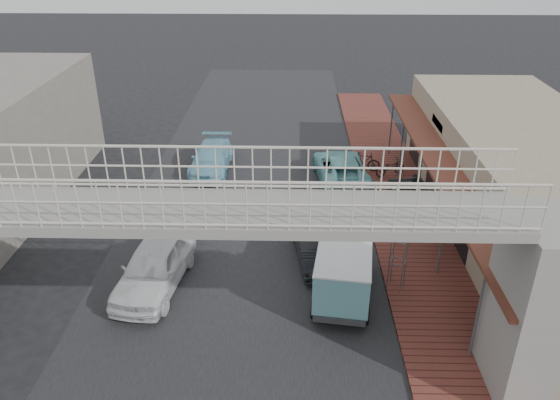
{
  "coord_description": "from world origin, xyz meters",
  "views": [
    {
      "loc": [
        1.81,
        -14.86,
        11.05
      ],
      "look_at": [
        1.38,
        3.1,
        1.8
      ],
      "focal_mm": 35.0,
      "sensor_mm": 36.0,
      "label": 1
    }
  ],
  "objects_px": {
    "angkot_curb": "(341,169)",
    "motorcycle_far": "(364,162)",
    "angkot_far": "(211,158)",
    "angkot_van": "(344,265)",
    "dark_sedan": "(315,242)",
    "motorcycle_near": "(390,167)",
    "white_hatchback": "(154,266)",
    "street_clock": "(401,234)",
    "arrow_sign": "(420,188)"
  },
  "relations": [
    {
      "from": "dark_sedan",
      "to": "angkot_van",
      "type": "distance_m",
      "value": 2.47
    },
    {
      "from": "white_hatchback",
      "to": "dark_sedan",
      "type": "xyz_separation_m",
      "value": [
        5.44,
        1.84,
        -0.13
      ]
    },
    {
      "from": "angkot_far",
      "to": "arrow_sign",
      "type": "distance_m",
      "value": 11.09
    },
    {
      "from": "white_hatchback",
      "to": "angkot_van",
      "type": "distance_m",
      "value": 6.29
    },
    {
      "from": "dark_sedan",
      "to": "angkot_curb",
      "type": "distance_m",
      "value": 6.65
    },
    {
      "from": "arrow_sign",
      "to": "angkot_curb",
      "type": "bearing_deg",
      "value": 104.89
    },
    {
      "from": "angkot_van",
      "to": "motorcycle_far",
      "type": "xyz_separation_m",
      "value": [
        1.79,
        9.88,
        -0.62
      ]
    },
    {
      "from": "white_hatchback",
      "to": "angkot_curb",
      "type": "xyz_separation_m",
      "value": [
        6.86,
        8.34,
        -0.09
      ]
    },
    {
      "from": "angkot_far",
      "to": "motorcycle_near",
      "type": "bearing_deg",
      "value": -2.94
    },
    {
      "from": "angkot_curb",
      "to": "arrow_sign",
      "type": "bearing_deg",
      "value": 108.21
    },
    {
      "from": "angkot_curb",
      "to": "motorcycle_near",
      "type": "xyz_separation_m",
      "value": [
        2.4,
        0.63,
        -0.17
      ]
    },
    {
      "from": "dark_sedan",
      "to": "angkot_far",
      "type": "bearing_deg",
      "value": 114.06
    },
    {
      "from": "angkot_van",
      "to": "street_clock",
      "type": "height_order",
      "value": "street_clock"
    },
    {
      "from": "motorcycle_far",
      "to": "arrow_sign",
      "type": "bearing_deg",
      "value": -161.48
    },
    {
      "from": "angkot_curb",
      "to": "angkot_van",
      "type": "bearing_deg",
      "value": 80.68
    },
    {
      "from": "white_hatchback",
      "to": "street_clock",
      "type": "height_order",
      "value": "street_clock"
    },
    {
      "from": "dark_sedan",
      "to": "street_clock",
      "type": "bearing_deg",
      "value": -44.04
    },
    {
      "from": "dark_sedan",
      "to": "angkot_curb",
      "type": "height_order",
      "value": "angkot_curb"
    },
    {
      "from": "dark_sedan",
      "to": "motorcycle_far",
      "type": "relative_size",
      "value": 2.45
    },
    {
      "from": "angkot_far",
      "to": "street_clock",
      "type": "bearing_deg",
      "value": -51.08
    },
    {
      "from": "motorcycle_near",
      "to": "white_hatchback",
      "type": "bearing_deg",
      "value": 110.39
    },
    {
      "from": "motorcycle_far",
      "to": "white_hatchback",
      "type": "bearing_deg",
      "value": 147.86
    },
    {
      "from": "dark_sedan",
      "to": "street_clock",
      "type": "relative_size",
      "value": 1.56
    },
    {
      "from": "dark_sedan",
      "to": "angkot_van",
      "type": "xyz_separation_m",
      "value": [
        0.82,
        -2.26,
        0.56
      ]
    },
    {
      "from": "street_clock",
      "to": "angkot_curb",
      "type": "bearing_deg",
      "value": 122.22
    },
    {
      "from": "angkot_far",
      "to": "angkot_van",
      "type": "relative_size",
      "value": 1.09
    },
    {
      "from": "white_hatchback",
      "to": "arrow_sign",
      "type": "relative_size",
      "value": 1.61
    },
    {
      "from": "angkot_far",
      "to": "angkot_van",
      "type": "height_order",
      "value": "angkot_van"
    },
    {
      "from": "angkot_far",
      "to": "angkot_van",
      "type": "xyz_separation_m",
      "value": [
        5.67,
        -10.02,
        0.56
      ]
    },
    {
      "from": "street_clock",
      "to": "arrow_sign",
      "type": "relative_size",
      "value": 0.89
    },
    {
      "from": "dark_sedan",
      "to": "motorcycle_near",
      "type": "relative_size",
      "value": 2.49
    },
    {
      "from": "angkot_far",
      "to": "angkot_van",
      "type": "distance_m",
      "value": 11.52
    },
    {
      "from": "angkot_curb",
      "to": "motorcycle_near",
      "type": "distance_m",
      "value": 2.49
    },
    {
      "from": "angkot_van",
      "to": "motorcycle_near",
      "type": "height_order",
      "value": "angkot_van"
    },
    {
      "from": "white_hatchback",
      "to": "motorcycle_near",
      "type": "height_order",
      "value": "white_hatchback"
    },
    {
      "from": "dark_sedan",
      "to": "angkot_curb",
      "type": "relative_size",
      "value": 0.79
    },
    {
      "from": "arrow_sign",
      "to": "angkot_van",
      "type": "bearing_deg",
      "value": -140.82
    },
    {
      "from": "motorcycle_near",
      "to": "street_clock",
      "type": "relative_size",
      "value": 0.63
    },
    {
      "from": "angkot_curb",
      "to": "motorcycle_near",
      "type": "height_order",
      "value": "angkot_curb"
    },
    {
      "from": "angkot_van",
      "to": "motorcycle_near",
      "type": "relative_size",
      "value": 2.59
    },
    {
      "from": "angkot_curb",
      "to": "motorcycle_near",
      "type": "bearing_deg",
      "value": -170.73
    },
    {
      "from": "angkot_curb",
      "to": "motorcycle_far",
      "type": "bearing_deg",
      "value": -142.02
    },
    {
      "from": "dark_sedan",
      "to": "angkot_van",
      "type": "bearing_deg",
      "value": -77.95
    },
    {
      "from": "motorcycle_near",
      "to": "angkot_van",
      "type": "bearing_deg",
      "value": 138.57
    },
    {
      "from": "angkot_curb",
      "to": "angkot_van",
      "type": "relative_size",
      "value": 1.21
    },
    {
      "from": "angkot_far",
      "to": "white_hatchback",
      "type": "bearing_deg",
      "value": -92.25
    },
    {
      "from": "dark_sedan",
      "to": "angkot_far",
      "type": "relative_size",
      "value": 0.88
    },
    {
      "from": "angkot_far",
      "to": "motorcycle_far",
      "type": "distance_m",
      "value": 7.46
    },
    {
      "from": "angkot_curb",
      "to": "street_clock",
      "type": "relative_size",
      "value": 1.97
    },
    {
      "from": "angkot_curb",
      "to": "white_hatchback",
      "type": "bearing_deg",
      "value": 45.17
    }
  ]
}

